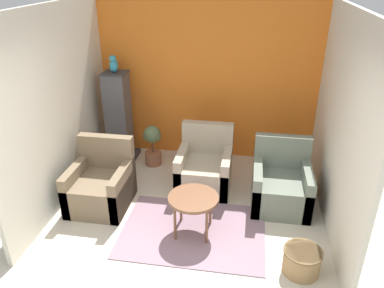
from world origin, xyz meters
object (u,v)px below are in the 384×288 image
at_px(coffee_table, 193,201).
at_px(armchair_middle, 205,169).
at_px(parrot, 114,64).
at_px(potted_plant, 152,143).
at_px(armchair_right, 281,186).
at_px(wicker_basket, 302,260).
at_px(birdcage, 119,120).
at_px(armchair_left, 101,186).

xyz_separation_m(coffee_table, armchair_middle, (-0.00, 1.14, -0.18)).
relative_size(parrot, potted_plant, 0.40).
relative_size(coffee_table, parrot, 2.24).
xyz_separation_m(armchair_right, parrot, (-2.70, 0.97, 1.40)).
bearing_deg(armchair_middle, armchair_right, -15.36).
bearing_deg(armchair_middle, wicker_basket, -51.19).
xyz_separation_m(birdcage, wicker_basket, (2.88, -2.29, -0.58)).
distance_m(armchair_middle, potted_plant, 1.11).
height_order(armchair_middle, wicker_basket, armchair_middle).
bearing_deg(potted_plant, armchair_right, -22.24).
height_order(armchair_right, birdcage, birdcage).
distance_m(potted_plant, wicker_basket, 3.16).
bearing_deg(wicker_basket, birdcage, 141.51).
xyz_separation_m(armchair_left, armchair_right, (2.52, 0.41, 0.00)).
relative_size(coffee_table, birdcage, 0.41).
height_order(armchair_right, wicker_basket, armchair_right).
height_order(armchair_right, parrot, parrot).
distance_m(armchair_left, armchair_middle, 1.56).
bearing_deg(armchair_middle, coffee_table, -89.77).
relative_size(armchair_right, birdcage, 0.60).
relative_size(coffee_table, armchair_middle, 0.68).
relative_size(birdcage, parrot, 5.51).
xyz_separation_m(armchair_right, armchair_middle, (-1.13, 0.31, 0.00)).
distance_m(coffee_table, armchair_right, 1.41).
xyz_separation_m(coffee_table, parrot, (-1.58, 1.80, 1.21)).
relative_size(armchair_middle, birdcage, 0.60).
xyz_separation_m(parrot, wicker_basket, (2.88, -2.29, -1.53)).
bearing_deg(birdcage, wicker_basket, -38.49).
distance_m(birdcage, parrot, 0.95).
bearing_deg(parrot, potted_plant, -10.97).
xyz_separation_m(armchair_left, wicker_basket, (2.70, -0.91, -0.14)).
bearing_deg(armchair_right, armchair_left, -170.75).
distance_m(armchair_left, wicker_basket, 2.85).
distance_m(coffee_table, potted_plant, 1.94).
bearing_deg(armchair_middle, potted_plant, 150.48).
distance_m(armchair_right, wicker_basket, 1.34).
relative_size(parrot, wicker_basket, 0.66).
relative_size(armchair_right, parrot, 3.30).
bearing_deg(potted_plant, armchair_left, -108.42).
bearing_deg(coffee_table, potted_plant, 119.95).
xyz_separation_m(armchair_right, wicker_basket, (0.18, -1.32, -0.14)).
xyz_separation_m(armchair_left, parrot, (-0.18, 1.39, 1.40)).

